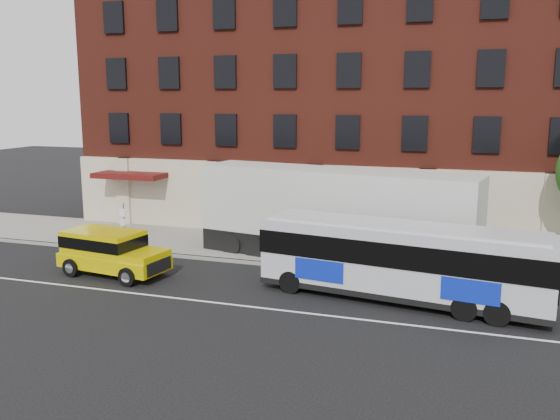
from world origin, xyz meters
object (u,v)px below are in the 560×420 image
(shipping_container, at_px, (335,217))
(sign_pole, at_px, (124,224))
(city_bus, at_px, (402,259))
(yellow_suv, at_px, (109,250))

(shipping_container, bearing_deg, sign_pole, -172.20)
(city_bus, bearing_deg, sign_pole, 167.39)
(city_bus, height_order, shipping_container, shipping_container)
(sign_pole, height_order, yellow_suv, sign_pole)
(sign_pole, bearing_deg, yellow_suv, -66.45)
(sign_pole, distance_m, city_bus, 14.68)
(city_bus, bearing_deg, shipping_container, 128.59)
(yellow_suv, bearing_deg, sign_pole, 113.55)
(shipping_container, bearing_deg, yellow_suv, -150.29)
(city_bus, bearing_deg, yellow_suv, -177.84)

